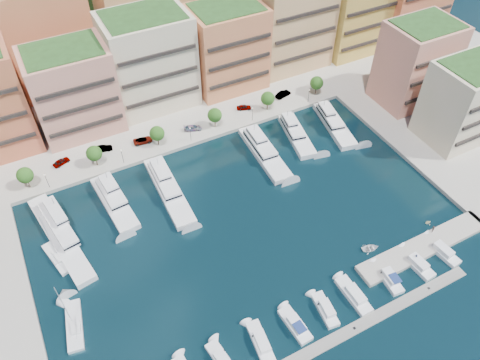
{
  "coord_description": "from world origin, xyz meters",
  "views": [
    {
      "loc": [
        -31.12,
        -55.95,
        80.48
      ],
      "look_at": [
        2.37,
        8.35,
        6.0
      ],
      "focal_mm": 35.0,
      "sensor_mm": 36.0,
      "label": 1
    }
  ],
  "objects_px": {
    "tree_0": "(25,175)",
    "yacht_5": "(296,133)",
    "lamppost_4": "(309,94)",
    "car_2": "(143,140)",
    "yacht_4": "(263,150)",
    "yacht_0": "(59,233)",
    "car_0": "(61,162)",
    "sailboat_2": "(58,258)",
    "cruiser_7": "(388,278)",
    "tree_1": "(94,153)",
    "lamppost_1": "(122,154)",
    "cruiser_8": "(416,264)",
    "car_1": "(103,149)",
    "sailboat_1": "(75,326)",
    "yacht_2": "(167,187)",
    "tree_2": "(157,133)",
    "cruiser_5": "(325,310)",
    "lamppost_3": "(252,112)",
    "tender_3": "(428,222)",
    "tree_5": "(317,83)",
    "car_4": "(244,107)",
    "lamppost_2": "(190,132)",
    "car_3": "(193,128)",
    "person_1": "(433,229)",
    "tender_0": "(370,248)",
    "tree_3": "(215,115)",
    "yacht_1": "(113,200)",
    "cruiser_4": "(295,325)",
    "car_5": "(283,94)",
    "cruiser_9": "(441,251)",
    "cruiser_3": "(261,343)",
    "tree_4": "(268,98)",
    "lamppost_0": "(46,179)",
    "cruiser_6": "(354,295)",
    "yacht_6": "(333,122)"
  },
  "relations": [
    {
      "from": "tree_0",
      "to": "yacht_5",
      "type": "bearing_deg",
      "value": -10.69
    },
    {
      "from": "lamppost_4",
      "to": "car_2",
      "type": "relative_size",
      "value": 0.86
    },
    {
      "from": "tree_0",
      "to": "yacht_4",
      "type": "bearing_deg",
      "value": -14.7
    },
    {
      "from": "yacht_0",
      "to": "car_0",
      "type": "bearing_deg",
      "value": 75.85
    },
    {
      "from": "tree_0",
      "to": "yacht_5",
      "type": "relative_size",
      "value": 0.32
    },
    {
      "from": "yacht_0",
      "to": "sailboat_2",
      "type": "xyz_separation_m",
      "value": [
        -1.67,
        -5.71,
        -0.9
      ]
    },
    {
      "from": "lamppost_4",
      "to": "tree_0",
      "type": "bearing_deg",
      "value": 178.27
    },
    {
      "from": "yacht_5",
      "to": "cruiser_7",
      "type": "height_order",
      "value": "yacht_5"
    },
    {
      "from": "car_0",
      "to": "tree_1",
      "type": "bearing_deg",
      "value": -138.89
    },
    {
      "from": "lamppost_1",
      "to": "yacht_5",
      "type": "height_order",
      "value": "yacht_5"
    },
    {
      "from": "yacht_5",
      "to": "cruiser_8",
      "type": "relative_size",
      "value": 2.1
    },
    {
      "from": "tree_0",
      "to": "lamppost_4",
      "type": "height_order",
      "value": "tree_0"
    },
    {
      "from": "car_1",
      "to": "sailboat_1",
      "type": "bearing_deg",
      "value": 168.25
    },
    {
      "from": "tree_1",
      "to": "yacht_2",
      "type": "relative_size",
      "value": 0.24
    },
    {
      "from": "tree_2",
      "to": "cruiser_5",
      "type": "bearing_deg",
      "value": -78.97
    },
    {
      "from": "lamppost_3",
      "to": "cruiser_8",
      "type": "xyz_separation_m",
      "value": [
        7.69,
        -55.79,
        -3.28
      ]
    },
    {
      "from": "lamppost_3",
      "to": "tender_3",
      "type": "height_order",
      "value": "lamppost_3"
    },
    {
      "from": "lamppost_3",
      "to": "yacht_2",
      "type": "relative_size",
      "value": 0.18
    },
    {
      "from": "tree_5",
      "to": "car_4",
      "type": "bearing_deg",
      "value": 171.74
    },
    {
      "from": "lamppost_2",
      "to": "sailboat_1",
      "type": "relative_size",
      "value": 0.32
    },
    {
      "from": "car_3",
      "to": "person_1",
      "type": "distance_m",
      "value": 63.51
    },
    {
      "from": "tender_3",
      "to": "lamppost_3",
      "type": "bearing_deg",
      "value": 24.12
    },
    {
      "from": "tender_0",
      "to": "car_0",
      "type": "xyz_separation_m",
      "value": [
        -51.58,
        54.92,
        1.33
      ]
    },
    {
      "from": "tree_3",
      "to": "car_2",
      "type": "xyz_separation_m",
      "value": [
        -19.26,
        2.73,
        -3.06
      ]
    },
    {
      "from": "yacht_1",
      "to": "cruiser_4",
      "type": "distance_m",
      "value": 49.41
    },
    {
      "from": "cruiser_4",
      "to": "tender_0",
      "type": "distance_m",
      "value": 24.44
    },
    {
      "from": "lamppost_2",
      "to": "tender_0",
      "type": "xyz_separation_m",
      "value": [
        19.91,
        -48.3,
        -3.44
      ]
    },
    {
      "from": "tree_5",
      "to": "sailboat_2",
      "type": "bearing_deg",
      "value": -163.85
    },
    {
      "from": "car_5",
      "to": "cruiser_9",
      "type": "bearing_deg",
      "value": 167.63
    },
    {
      "from": "yacht_5",
      "to": "person_1",
      "type": "height_order",
      "value": "yacht_5"
    },
    {
      "from": "tree_2",
      "to": "cruiser_4",
      "type": "xyz_separation_m",
      "value": [
        4.65,
        -58.1,
        -4.17
      ]
    },
    {
      "from": "tree_5",
      "to": "cruiser_3",
      "type": "bearing_deg",
      "value": -131.07
    },
    {
      "from": "tender_0",
      "to": "lamppost_2",
      "type": "bearing_deg",
      "value": 36.47
    },
    {
      "from": "yacht_4",
      "to": "cruiser_4",
      "type": "xyz_separation_m",
      "value": [
        -17.91,
        -43.79,
        -0.52
      ]
    },
    {
      "from": "tree_0",
      "to": "yacht_0",
      "type": "relative_size",
      "value": 0.2
    },
    {
      "from": "lamppost_3",
      "to": "yacht_4",
      "type": "distance_m",
      "value": 12.79
    },
    {
      "from": "sailboat_1",
      "to": "car_2",
      "type": "xyz_separation_m",
      "value": [
        28.07,
        42.09,
        1.37
      ]
    },
    {
      "from": "cruiser_3",
      "to": "lamppost_4",
      "type": "bearing_deg",
      "value": 50.12
    },
    {
      "from": "tree_4",
      "to": "car_1",
      "type": "distance_m",
      "value": 45.5
    },
    {
      "from": "tree_2",
      "to": "sailboat_1",
      "type": "height_order",
      "value": "sailboat_1"
    },
    {
      "from": "tree_1",
      "to": "lamppost_0",
      "type": "bearing_deg",
      "value": -169.15
    },
    {
      "from": "sailboat_1",
      "to": "car_3",
      "type": "xyz_separation_m",
      "value": [
        41.44,
        40.82,
        1.37
      ]
    },
    {
      "from": "car_4",
      "to": "yacht_4",
      "type": "bearing_deg",
      "value": -171.87
    },
    {
      "from": "lamppost_0",
      "to": "cruiser_3",
      "type": "relative_size",
      "value": 0.48
    },
    {
      "from": "tree_5",
      "to": "yacht_0",
      "type": "relative_size",
      "value": 0.2
    },
    {
      "from": "lamppost_4",
      "to": "cruiser_6",
      "type": "distance_m",
      "value": 61.67
    },
    {
      "from": "tree_2",
      "to": "yacht_5",
      "type": "xyz_separation_m",
      "value": [
        33.48,
        -12.36,
        -3.53
      ]
    },
    {
      "from": "tree_4",
      "to": "cruiser_5",
      "type": "relative_size",
      "value": 0.74
    },
    {
      "from": "yacht_0",
      "to": "car_2",
      "type": "height_order",
      "value": "yacht_0"
    },
    {
      "from": "yacht_4",
      "to": "yacht_6",
      "type": "bearing_deg",
      "value": 2.71
    }
  ]
}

